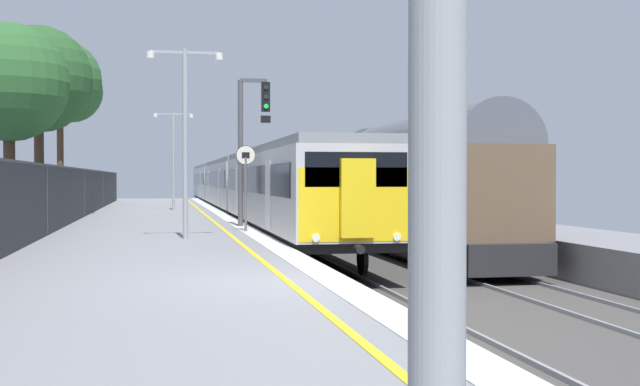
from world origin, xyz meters
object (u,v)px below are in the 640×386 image
(freight_train_adjacent_track, at_px, (375,181))
(platform_lamp_far, at_px, (173,151))
(background_tree_centre, at_px, (63,84))
(background_tree_left, at_px, (37,83))
(speed_limit_sign, at_px, (246,177))
(background_tree_right, at_px, (10,86))
(signal_gantry, at_px, (249,134))
(platform_lamp_mid, at_px, (185,126))
(commuter_train_at_platform, at_px, (238,184))

(freight_train_adjacent_track, bearing_deg, platform_lamp_far, 125.46)
(background_tree_centre, bearing_deg, background_tree_left, -88.55)
(speed_limit_sign, distance_m, background_tree_left, 14.71)
(platform_lamp_far, bearing_deg, background_tree_right, -117.34)
(background_tree_right, bearing_deg, freight_train_adjacent_track, 2.55)
(background_tree_left, bearing_deg, platform_lamp_far, 44.97)
(signal_gantry, height_order, platform_lamp_far, platform_lamp_far)
(freight_train_adjacent_track, xyz_separation_m, platform_lamp_far, (-7.75, 10.88, 1.48))
(freight_train_adjacent_track, height_order, background_tree_centre, background_tree_centre)
(speed_limit_sign, xyz_separation_m, platform_lamp_mid, (-1.90, -2.85, 1.35))
(background_tree_left, bearing_deg, platform_lamp_mid, -68.50)
(signal_gantry, relative_size, speed_limit_sign, 1.90)
(background_tree_centre, bearing_deg, commuter_train_at_platform, -10.05)
(speed_limit_sign, distance_m, platform_lamp_mid, 3.68)
(platform_lamp_mid, bearing_deg, freight_train_adjacent_track, 51.21)
(background_tree_left, bearing_deg, freight_train_adjacent_track, -20.58)
(commuter_train_at_platform, distance_m, signal_gantry, 20.34)
(background_tree_left, distance_m, background_tree_right, 5.75)
(commuter_train_at_platform, xyz_separation_m, platform_lamp_far, (-3.74, -5.23, 1.72))
(background_tree_left, bearing_deg, background_tree_centre, 91.45)
(signal_gantry, bearing_deg, background_tree_centre, 110.92)
(signal_gantry, xyz_separation_m, speed_limit_sign, (-0.37, -2.69, -1.44))
(background_tree_left, distance_m, background_tree_centre, 12.85)
(platform_lamp_mid, xyz_separation_m, background_tree_left, (-5.80, 14.72, 2.65))
(background_tree_right, bearing_deg, signal_gantry, -23.02)
(background_tree_centre, distance_m, background_tree_right, 18.59)
(background_tree_centre, bearing_deg, platform_lamp_mid, -77.45)
(speed_limit_sign, height_order, background_tree_left, background_tree_left)
(freight_train_adjacent_track, distance_m, speed_limit_sign, 8.96)
(signal_gantry, xyz_separation_m, platform_lamp_mid, (-2.27, -5.54, -0.08))
(platform_lamp_far, bearing_deg, speed_limit_sign, -83.87)
(commuter_train_at_platform, distance_m, platform_lamp_far, 6.66)
(signal_gantry, distance_m, background_tree_centre, 23.83)
(platform_lamp_mid, height_order, background_tree_centre, background_tree_centre)
(signal_gantry, distance_m, background_tree_left, 12.49)
(background_tree_left, relative_size, background_tree_centre, 0.84)
(platform_lamp_mid, bearing_deg, background_tree_right, 123.34)
(speed_limit_sign, xyz_separation_m, background_tree_left, (-7.70, 11.88, 4.00))
(background_tree_left, xyz_separation_m, background_tree_centre, (-0.32, 12.77, 1.38))
(background_tree_left, relative_size, background_tree_right, 1.13)
(speed_limit_sign, relative_size, platform_lamp_far, 0.53)
(commuter_train_at_platform, relative_size, background_tree_centre, 6.23)
(background_tree_left, bearing_deg, speed_limit_sign, -57.06)
(commuter_train_at_platform, height_order, speed_limit_sign, commuter_train_at_platform)
(signal_gantry, bearing_deg, platform_lamp_far, 98.62)
(freight_train_adjacent_track, xyz_separation_m, platform_lamp_mid, (-7.75, -9.64, 1.52))
(platform_lamp_mid, xyz_separation_m, platform_lamp_far, (-0.00, 20.52, -0.04))
(signal_gantry, bearing_deg, freight_train_adjacent_track, 36.81)
(freight_train_adjacent_track, height_order, platform_lamp_mid, platform_lamp_mid)
(commuter_train_at_platform, bearing_deg, speed_limit_sign, -94.61)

